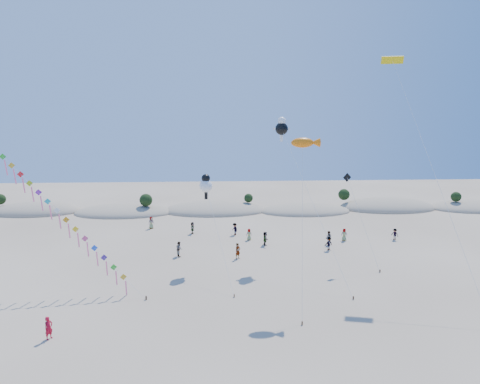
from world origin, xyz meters
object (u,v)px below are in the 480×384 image
object	(u,v)px
fish_kite	(306,143)
parafoil_kite	(394,65)
flyer_foreground	(49,328)
kite_train	(22,176)

from	to	relation	value
fish_kite	parafoil_kite	bearing A→B (deg)	31.52
parafoil_kite	flyer_foreground	size ratio (longest dim) A/B	12.91
kite_train	parafoil_kite	bearing A→B (deg)	5.34
fish_kite	flyer_foreground	bearing A→B (deg)	-158.87
kite_train	flyer_foreground	size ratio (longest dim) A/B	13.15
kite_train	parafoil_kite	distance (m)	39.46
flyer_foreground	kite_train	bearing A→B (deg)	60.07
kite_train	parafoil_kite	world-z (taller)	parafoil_kite
kite_train	fish_kite	bearing A→B (deg)	-6.35
parafoil_kite	flyer_foreground	distance (m)	40.63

